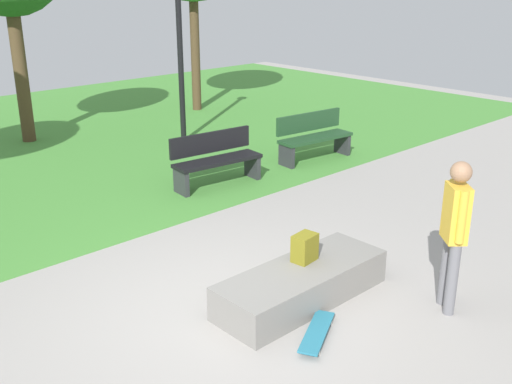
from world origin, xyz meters
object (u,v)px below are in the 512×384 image
Objects in this scene: concrete_ledge at (302,284)px; park_bench_far_left at (313,136)px; skateboard_spare at (307,254)px; lamp_post at (179,26)px; park_bench_center_lawn at (216,158)px; backpack_on_ledge at (305,248)px; skateboard_by_ledge at (317,332)px; skater_performing_trick at (455,226)px.

concrete_ledge is 1.29× the size of park_bench_far_left.
lamp_post is (2.32, 5.79, 2.40)m from skateboard_spare.
lamp_post is (1.33, 2.74, 1.98)m from park_bench_center_lawn.
lamp_post is at bearing 64.07° from concrete_ledge.
backpack_on_ledge reaches higher than skateboard_spare.
park_bench_far_left is at bearing -69.90° from lamp_post.
skateboard_spare is 0.49× the size of park_bench_far_left.
concrete_ledge is 1.08m from skateboard_spare.
concrete_ledge is at bearing -115.95° from park_bench_center_lawn.
park_bench_center_lawn reaches higher than skateboard_spare.
backpack_on_ledge is at bearing 36.22° from concrete_ledge.
park_bench_center_lawn is (2.26, 4.36, 0.42)m from skateboard_by_ledge.
park_bench_far_left is (3.17, 4.82, -0.51)m from skater_performing_trick.
lamp_post reaches higher than park_bench_center_lawn.
skater_performing_trick is 1.83m from skateboard_by_ledge.
skateboard_by_ledge is 0.99× the size of skateboard_spare.
backpack_on_ledge is 0.40× the size of skateboard_spare.
lamp_post reaches higher than concrete_ledge.
concrete_ledge is 0.41m from backpack_on_ledge.
backpack_on_ledge is 0.40× the size of skateboard_by_ledge.
skater_performing_trick reaches higher than park_bench_far_left.
skater_performing_trick is 2.09× the size of skateboard_spare.
park_bench_center_lawn is (1.82, 3.73, 0.28)m from concrete_ledge.
skater_performing_trick is 0.42× the size of lamp_post.
park_bench_center_lawn is (0.79, 4.94, -0.51)m from skater_performing_trick.
concrete_ledge is 2.65× the size of skateboard_by_ledge.
skateboard_by_ledge is at bearing 43.13° from backpack_on_ledge.
concrete_ledge reaches higher than skateboard_by_ledge.
skater_performing_trick is at bearing 115.59° from backpack_on_ledge.
lamp_post is (2.99, 6.36, 1.90)m from backpack_on_ledge.
skateboard_spare is (1.27, 1.31, 0.00)m from skateboard_by_ledge.
park_bench_far_left is 3.63m from lamp_post.
skater_performing_trick is 5.79m from park_bench_far_left.
skater_performing_trick is 8.10m from lamp_post.
park_bench_far_left reaches higher than skateboard_spare.
park_bench_far_left reaches higher than concrete_ledge.
backpack_on_ledge is 0.20× the size of park_bench_center_lawn.
concrete_ledge is at bearing 28.40° from backpack_on_ledge.
skateboard_by_ledge is 1.82m from skateboard_spare.
park_bench_far_left is at bearing 41.02° from skateboard_spare.
lamp_post is (-1.05, 2.86, 1.98)m from park_bench_far_left.
skater_performing_trick reaches higher than skateboard_by_ledge.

